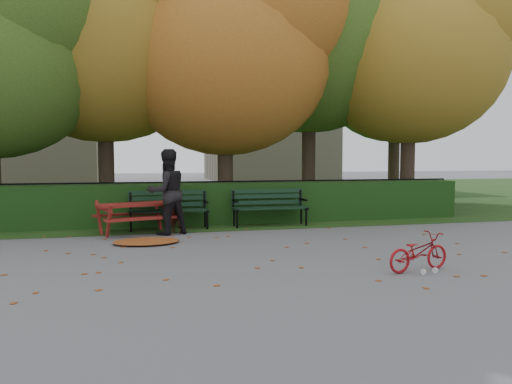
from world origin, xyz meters
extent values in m
plane|color=slate|center=(0.00, 0.00, 0.00)|extent=(90.00, 90.00, 0.00)
plane|color=#1A3612|center=(0.00, 14.00, 0.01)|extent=(90.00, 90.00, 0.00)
cube|color=gray|center=(-9.00, 26.00, 7.50)|extent=(10.00, 7.00, 15.00)
cube|color=gray|center=(8.00, 28.00, 6.00)|extent=(9.00, 6.00, 12.00)
cube|color=black|center=(0.00, 4.50, 0.50)|extent=(13.00, 0.90, 1.00)
cube|color=black|center=(0.00, 5.30, 0.08)|extent=(14.00, 0.04, 0.04)
cube|color=black|center=(0.00, 5.30, 1.00)|extent=(14.00, 0.04, 0.04)
cylinder|color=black|center=(-3.00, 5.30, 0.50)|extent=(0.03, 0.03, 1.00)
cylinder|color=black|center=(0.00, 5.30, 0.50)|extent=(0.03, 0.03, 1.00)
cylinder|color=black|center=(3.00, 5.30, 0.50)|extent=(0.03, 0.03, 1.00)
cylinder|color=black|center=(6.50, 5.30, 0.50)|extent=(0.03, 0.03, 1.00)
cylinder|color=#2E1F19|center=(-2.80, 7.00, 1.57)|extent=(0.44, 0.44, 3.15)
ellipsoid|color=olive|center=(-2.80, 7.00, 4.95)|extent=(6.40, 6.40, 5.76)
cylinder|color=#2E1F19|center=(0.50, 6.20, 1.40)|extent=(0.44, 0.44, 2.80)
ellipsoid|color=brown|center=(0.50, 6.20, 4.40)|extent=(6.00, 6.00, 5.40)
sphere|color=brown|center=(1.55, 5.45, 5.75)|extent=(4.50, 4.50, 4.50)
cylinder|color=#2E1F19|center=(3.50, 7.50, 1.75)|extent=(0.44, 0.44, 3.50)
ellipsoid|color=#2D4C15|center=(3.50, 7.50, 5.50)|extent=(6.80, 6.80, 6.12)
cylinder|color=#2E1F19|center=(6.20, 6.00, 1.49)|extent=(0.44, 0.44, 2.97)
ellipsoid|color=olive|center=(6.20, 6.00, 4.68)|extent=(5.80, 5.80, 5.22)
sphere|color=olive|center=(7.21, 5.28, 5.98)|extent=(4.35, 4.35, 4.35)
cylinder|color=#2E1F19|center=(8.00, 10.00, 1.57)|extent=(0.44, 0.44, 3.15)
ellipsoid|color=#2D4C15|center=(8.00, 10.00, 4.95)|extent=(6.00, 6.00, 5.40)
sphere|color=#2D4C15|center=(9.05, 9.25, 6.30)|extent=(4.50, 4.50, 4.50)
cube|color=black|center=(-1.30, 3.42, 0.44)|extent=(1.80, 0.12, 0.04)
cube|color=black|center=(-1.30, 3.60, 0.44)|extent=(1.80, 0.12, 0.04)
cube|color=black|center=(-1.30, 3.78, 0.44)|extent=(1.80, 0.12, 0.04)
cube|color=black|center=(-1.30, 3.87, 0.55)|extent=(1.80, 0.05, 0.10)
cube|color=black|center=(-1.30, 3.87, 0.70)|extent=(1.80, 0.05, 0.10)
cube|color=black|center=(-1.30, 3.87, 0.83)|extent=(1.80, 0.05, 0.10)
cube|color=black|center=(-2.15, 3.60, 0.42)|extent=(0.05, 0.55, 0.06)
cube|color=black|center=(-2.15, 3.87, 0.65)|extent=(0.05, 0.05, 0.41)
cylinder|color=black|center=(-2.15, 3.42, 0.22)|extent=(0.05, 0.05, 0.44)
cylinder|color=black|center=(-2.15, 3.78, 0.22)|extent=(0.05, 0.05, 0.44)
cube|color=black|center=(-2.15, 3.62, 0.62)|extent=(0.05, 0.45, 0.04)
cube|color=black|center=(-0.45, 3.60, 0.42)|extent=(0.05, 0.55, 0.06)
cube|color=black|center=(-0.45, 3.87, 0.65)|extent=(0.05, 0.05, 0.41)
cylinder|color=black|center=(-0.45, 3.42, 0.22)|extent=(0.05, 0.05, 0.44)
cylinder|color=black|center=(-0.45, 3.78, 0.22)|extent=(0.05, 0.05, 0.44)
cube|color=black|center=(-0.45, 3.62, 0.62)|extent=(0.05, 0.45, 0.04)
cube|color=black|center=(1.10, 3.42, 0.44)|extent=(1.80, 0.12, 0.04)
cube|color=black|center=(1.10, 3.60, 0.44)|extent=(1.80, 0.12, 0.04)
cube|color=black|center=(1.10, 3.78, 0.44)|extent=(1.80, 0.12, 0.04)
cube|color=black|center=(1.10, 3.87, 0.55)|extent=(1.80, 0.05, 0.10)
cube|color=black|center=(1.10, 3.87, 0.70)|extent=(1.80, 0.05, 0.10)
cube|color=black|center=(1.10, 3.87, 0.83)|extent=(1.80, 0.05, 0.10)
cube|color=black|center=(0.25, 3.60, 0.42)|extent=(0.05, 0.55, 0.06)
cube|color=black|center=(0.25, 3.87, 0.65)|extent=(0.05, 0.05, 0.41)
cylinder|color=black|center=(0.25, 3.42, 0.22)|extent=(0.05, 0.05, 0.44)
cylinder|color=black|center=(0.25, 3.78, 0.22)|extent=(0.05, 0.05, 0.44)
cube|color=black|center=(0.25, 3.62, 0.62)|extent=(0.05, 0.45, 0.04)
cube|color=black|center=(1.95, 3.60, 0.42)|extent=(0.05, 0.55, 0.06)
cube|color=black|center=(1.95, 3.87, 0.65)|extent=(0.05, 0.05, 0.41)
cylinder|color=black|center=(1.95, 3.42, 0.22)|extent=(0.05, 0.05, 0.44)
cylinder|color=black|center=(1.95, 3.78, 0.22)|extent=(0.05, 0.05, 0.44)
cube|color=black|center=(1.95, 3.62, 0.62)|extent=(0.05, 0.45, 0.04)
cube|color=maroon|center=(-2.06, 3.20, 0.63)|extent=(1.66, 1.08, 0.05)
cube|color=maroon|center=(-1.90, 2.71, 0.38)|extent=(1.53, 0.67, 0.04)
cube|color=maroon|center=(-2.22, 3.69, 0.38)|extent=(1.53, 0.67, 0.04)
cube|color=maroon|center=(-2.58, 2.63, 0.34)|extent=(0.18, 0.44, 0.75)
cube|color=maroon|center=(-2.81, 3.36, 0.34)|extent=(0.18, 0.44, 0.75)
cube|color=maroon|center=(-2.70, 3.00, 0.56)|extent=(0.40, 1.12, 0.05)
cube|color=maroon|center=(-1.31, 3.04, 0.34)|extent=(0.18, 0.44, 0.75)
cube|color=maroon|center=(-1.54, 3.77, 0.34)|extent=(0.18, 0.44, 0.75)
cube|color=maroon|center=(-1.42, 3.40, 0.56)|extent=(0.40, 1.12, 0.05)
cube|color=maroon|center=(-2.06, 3.20, 0.34)|extent=(1.32, 0.46, 0.05)
ellipsoid|color=brown|center=(-1.87, 1.85, 0.04)|extent=(1.45, 1.17, 0.09)
imported|color=#3D2113|center=(-1.18, 3.09, 0.44)|extent=(0.38, 0.33, 0.89)
imported|color=black|center=(-1.39, 2.90, 0.91)|extent=(1.08, 0.97, 1.83)
imported|color=maroon|center=(1.89, -1.49, 0.28)|extent=(1.12, 0.58, 0.56)
camera|label=1|loc=(-2.15, -7.84, 1.65)|focal=35.00mm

